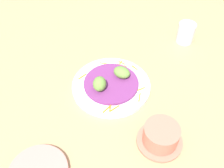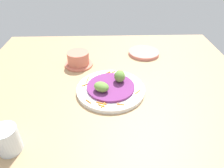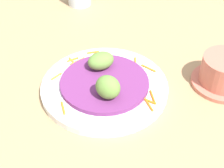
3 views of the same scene
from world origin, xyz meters
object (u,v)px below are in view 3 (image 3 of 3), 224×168
object	(u,v)px
terracotta_bowl	(224,72)
guac_scoop_center	(108,87)
main_plate	(104,87)
guac_scoop_left	(101,61)

from	to	relation	value
terracotta_bowl	guac_scoop_center	bearing A→B (deg)	135.82
terracotta_bowl	main_plate	bearing A→B (deg)	125.20
guac_scoop_center	terracotta_bowl	bearing A→B (deg)	-44.18
main_plate	guac_scoop_center	bearing A→B (deg)	-139.50
main_plate	guac_scoop_center	world-z (taller)	guac_scoop_center
main_plate	guac_scoop_center	size ratio (longest dim) A/B	5.26
guac_scoop_center	terracotta_bowl	distance (cm)	23.74
main_plate	terracotta_bowl	world-z (taller)	terracotta_bowl
main_plate	terracotta_bowl	bearing A→B (deg)	-54.80
main_plate	guac_scoop_left	size ratio (longest dim) A/B	4.54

